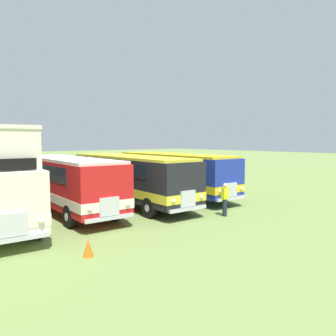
# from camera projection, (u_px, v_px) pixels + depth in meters

# --- Properties ---
(bus_sixth_in_row) EXTENTS (2.86, 9.79, 2.99)m
(bus_sixth_in_row) POSITION_uv_depth(u_px,v_px,m) (68.00, 181.00, 18.10)
(bus_sixth_in_row) COLOR red
(bus_sixth_in_row) RESTS_ON ground
(bus_seventh_in_row) EXTENTS (2.84, 11.12, 2.99)m
(bus_seventh_in_row) POSITION_uv_depth(u_px,v_px,m) (129.00, 176.00, 20.52)
(bus_seventh_in_row) COLOR black
(bus_seventh_in_row) RESTS_ON ground
(bus_eighth_in_row) EXTENTS (2.84, 10.78, 2.99)m
(bus_eighth_in_row) POSITION_uv_depth(u_px,v_px,m) (173.00, 171.00, 23.31)
(bus_eighth_in_row) COLOR #1E339E
(bus_eighth_in_row) RESTS_ON ground
(cone_mid_row) EXTENTS (0.36, 0.36, 0.63)m
(cone_mid_row) POSITION_uv_depth(u_px,v_px,m) (88.00, 248.00, 11.27)
(cone_mid_row) COLOR orange
(cone_mid_row) RESTS_ON ground
(marshal_person) EXTENTS (0.36, 0.24, 1.73)m
(marshal_person) POSITION_uv_depth(u_px,v_px,m) (225.00, 199.00, 17.25)
(marshal_person) COLOR #23232D
(marshal_person) RESTS_ON ground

